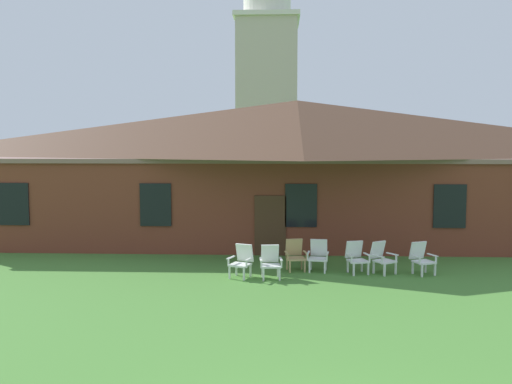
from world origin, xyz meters
The scene contains 9 objects.
brick_building centered at (0.00, 18.20, 2.92)m, with size 26.35×10.40×5.73m.
dome_tower centered at (-1.83, 39.88, 9.04)m, with size 5.18×5.18×19.73m.
lawn_chair_by_porch centered at (-1.83, 10.02, 0.50)m, with size 0.78×0.83×0.96m.
lawn_chair_near_door centered at (-1.00, 9.94, 0.50)m, with size 0.69×0.72×0.96m.
lawn_chair_left_end centered at (-0.26, 10.97, 0.50)m, with size 0.71×0.75×0.96m.
lawn_chair_middle centered at (0.45, 10.92, 0.50)m, with size 0.71×0.74×0.96m.
lawn_chair_right_end centered at (1.58, 10.69, 0.50)m, with size 0.75×0.80×0.96m.
lawn_chair_far_side centered at (2.34, 10.68, 0.50)m, with size 0.85×0.87×0.96m.
lawn_chair_under_eave centered at (3.51, 10.63, 0.50)m, with size 0.79×0.83×0.96m.
Camera 1 is at (-0.73, -5.91, 3.92)m, focal length 38.97 mm.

